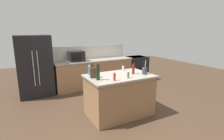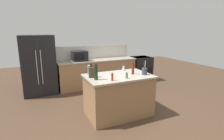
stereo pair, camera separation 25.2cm
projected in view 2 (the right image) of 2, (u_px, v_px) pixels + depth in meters
name	position (u px, v px, depth m)	size (l,w,h in m)	color
ground_plane	(118.00, 114.00, 4.11)	(14.00, 14.00, 0.00)	#473323
back_counter_run	(98.00, 73.00, 6.08)	(2.69, 0.66, 0.94)	#936B47
wall_backsplash	(94.00, 52.00, 6.20)	(2.65, 0.03, 0.46)	beige
kitchen_island	(118.00, 95.00, 4.01)	(1.48, 0.95, 0.94)	#936B47
refrigerator	(39.00, 65.00, 5.27)	(0.96, 0.75, 1.79)	black
range_oven	(140.00, 68.00, 6.79)	(0.76, 0.65, 0.92)	black
microwave	(80.00, 56.00, 5.68)	(0.48, 0.39, 0.33)	black
knife_block	(92.00, 72.00, 3.71)	(0.14, 0.12, 0.29)	#4C3828
utensil_crock	(144.00, 71.00, 3.95)	(0.12, 0.12, 0.32)	#333D4C
vinegar_bottle	(133.00, 69.00, 3.98)	(0.06, 0.06, 0.26)	maroon
dish_soap_bottle	(89.00, 70.00, 3.97)	(0.06, 0.06, 0.22)	#3384BC
spice_jar_oregano	(127.00, 76.00, 3.66)	(0.05, 0.05, 0.12)	#567038
salt_shaker	(124.00, 69.00, 4.32)	(0.05, 0.05, 0.13)	silver
wine_bottle	(96.00, 72.00, 3.53)	(0.07, 0.07, 0.34)	black
hot_sauce_bottle	(112.00, 77.00, 3.48)	(0.05, 0.05, 0.16)	red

